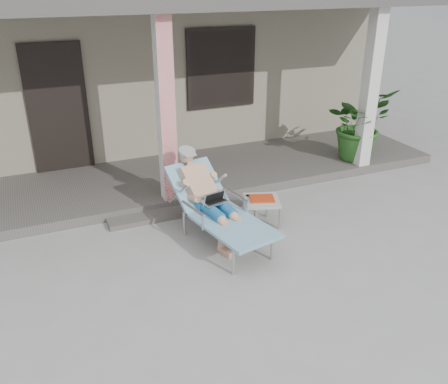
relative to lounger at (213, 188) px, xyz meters
name	(u,v)px	position (x,y,z in m)	size (l,w,h in m)	color
ground	(227,283)	(-0.25, -1.03, -0.72)	(60.00, 60.00, 0.00)	#9E9E99
house	(107,53)	(-0.25, 5.46, 0.95)	(10.40, 5.40, 3.30)	gray
porch_deck	(155,181)	(-0.25, 1.97, -0.64)	(10.00, 2.00, 0.15)	#605B56
porch_overhang	(145,6)	(-0.25, 1.91, 2.07)	(10.00, 2.30, 2.85)	silver
porch_step	(177,212)	(-0.25, 0.82, -0.68)	(2.00, 0.30, 0.07)	#605B56
lounger	(213,188)	(0.00, 0.00, 0.00)	(1.01, 1.86, 1.17)	#B7B7BC
side_table	(262,202)	(0.74, 0.05, -0.36)	(0.60, 0.60, 0.42)	#B1B2AD
potted_palm	(359,124)	(3.36, 1.42, 0.06)	(1.14, 0.99, 1.26)	#26591E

